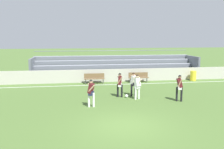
{
  "coord_description": "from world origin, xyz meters",
  "views": [
    {
      "loc": [
        -2.36,
        -10.91,
        4.12
      ],
      "look_at": [
        0.47,
        7.23,
        1.33
      ],
      "focal_mm": 39.92,
      "sensor_mm": 36.0,
      "label": 1
    }
  ],
  "objects_px": {
    "bench_centre_sideline": "(94,78)",
    "soccer_ball": "(127,96)",
    "player_dark_deep_cover": "(120,83)",
    "player_white_trailing_run": "(133,82)",
    "player_white_wide_left": "(137,85)",
    "player_dark_pressing_high": "(179,86)",
    "trash_bin": "(193,76)",
    "bench_far_right": "(138,76)",
    "bleacher_stand": "(116,66)",
    "player_dark_dropping_back": "(91,91)"
  },
  "relations": [
    {
      "from": "trash_bin",
      "to": "player_white_trailing_run",
      "type": "bearing_deg",
      "value": -144.06
    },
    {
      "from": "bench_centre_sideline",
      "to": "bench_far_right",
      "type": "bearing_deg",
      "value": 0.0
    },
    {
      "from": "bleacher_stand",
      "to": "soccer_ball",
      "type": "relative_size",
      "value": 76.96
    },
    {
      "from": "bleacher_stand",
      "to": "trash_bin",
      "type": "bearing_deg",
      "value": -27.23
    },
    {
      "from": "bleacher_stand",
      "to": "player_dark_dropping_back",
      "type": "bearing_deg",
      "value": -107.12
    },
    {
      "from": "trash_bin",
      "to": "bench_centre_sideline",
      "type": "bearing_deg",
      "value": -179.56
    },
    {
      "from": "bench_far_right",
      "to": "player_white_trailing_run",
      "type": "bearing_deg",
      "value": -108.66
    },
    {
      "from": "player_dark_deep_cover",
      "to": "soccer_ball",
      "type": "distance_m",
      "value": 1.01
    },
    {
      "from": "bleacher_stand",
      "to": "player_dark_pressing_high",
      "type": "distance_m",
      "value": 10.8
    },
    {
      "from": "player_white_trailing_run",
      "to": "player_dark_deep_cover",
      "type": "xyz_separation_m",
      "value": [
        -1.01,
        -0.2,
        0.01
      ]
    },
    {
      "from": "trash_bin",
      "to": "player_dark_pressing_high",
      "type": "distance_m",
      "value": 8.39
    },
    {
      "from": "bench_centre_sideline",
      "to": "player_dark_dropping_back",
      "type": "relative_size",
      "value": 1.1
    },
    {
      "from": "bench_centre_sideline",
      "to": "player_dark_pressing_high",
      "type": "relative_size",
      "value": 1.05
    },
    {
      "from": "bench_centre_sideline",
      "to": "bleacher_stand",
      "type": "bearing_deg",
      "value": 54.24
    },
    {
      "from": "player_white_trailing_run",
      "to": "soccer_ball",
      "type": "bearing_deg",
      "value": -143.33
    },
    {
      "from": "player_white_wide_left",
      "to": "player_dark_pressing_high",
      "type": "height_order",
      "value": "player_dark_pressing_high"
    },
    {
      "from": "bench_far_right",
      "to": "soccer_ball",
      "type": "bearing_deg",
      "value": -112.63
    },
    {
      "from": "player_white_wide_left",
      "to": "player_dark_pressing_high",
      "type": "relative_size",
      "value": 0.97
    },
    {
      "from": "player_dark_pressing_high",
      "to": "soccer_ball",
      "type": "xyz_separation_m",
      "value": [
        -3.13,
        1.48,
        -0.92
      ]
    },
    {
      "from": "bench_centre_sideline",
      "to": "player_dark_deep_cover",
      "type": "xyz_separation_m",
      "value": [
        1.31,
        -5.25,
        0.45
      ]
    },
    {
      "from": "bench_centre_sideline",
      "to": "player_dark_deep_cover",
      "type": "distance_m",
      "value": 5.43
    },
    {
      "from": "trash_bin",
      "to": "player_dark_deep_cover",
      "type": "distance_m",
      "value": 9.69
    },
    {
      "from": "player_white_trailing_run",
      "to": "soccer_ball",
      "type": "height_order",
      "value": "player_white_trailing_run"
    },
    {
      "from": "bench_far_right",
      "to": "player_white_wide_left",
      "type": "relative_size",
      "value": 1.08
    },
    {
      "from": "trash_bin",
      "to": "player_white_trailing_run",
      "type": "distance_m",
      "value": 8.75
    },
    {
      "from": "bleacher_stand",
      "to": "bench_centre_sideline",
      "type": "xyz_separation_m",
      "value": [
        -2.58,
        -3.58,
        -0.58
      ]
    },
    {
      "from": "player_dark_deep_cover",
      "to": "soccer_ball",
      "type": "relative_size",
      "value": 7.59
    },
    {
      "from": "player_dark_dropping_back",
      "to": "player_dark_deep_cover",
      "type": "relative_size",
      "value": 0.98
    },
    {
      "from": "soccer_ball",
      "to": "bleacher_stand",
      "type": "bearing_deg",
      "value": 84.73
    },
    {
      "from": "bench_centre_sideline",
      "to": "player_dark_dropping_back",
      "type": "distance_m",
      "value": 7.48
    },
    {
      "from": "trash_bin",
      "to": "player_dark_dropping_back",
      "type": "xyz_separation_m",
      "value": [
        -10.2,
        -7.5,
        0.51
      ]
    },
    {
      "from": "bench_centre_sideline",
      "to": "soccer_ball",
      "type": "bearing_deg",
      "value": -72.38
    },
    {
      "from": "bleacher_stand",
      "to": "player_dark_dropping_back",
      "type": "xyz_separation_m",
      "value": [
        -3.39,
        -11.01,
        -0.15
      ]
    },
    {
      "from": "player_white_wide_left",
      "to": "bleacher_stand",
      "type": "bearing_deg",
      "value": 88.62
    },
    {
      "from": "bench_far_right",
      "to": "player_white_trailing_run",
      "type": "distance_m",
      "value": 5.35
    },
    {
      "from": "player_white_wide_left",
      "to": "player_dark_dropping_back",
      "type": "bearing_deg",
      "value": -156.06
    },
    {
      "from": "player_white_wide_left",
      "to": "player_dark_deep_cover",
      "type": "bearing_deg",
      "value": 143.31
    },
    {
      "from": "bench_centre_sideline",
      "to": "player_white_wide_left",
      "type": "height_order",
      "value": "player_white_wide_left"
    },
    {
      "from": "player_dark_pressing_high",
      "to": "player_dark_dropping_back",
      "type": "bearing_deg",
      "value": -175.42
    },
    {
      "from": "player_white_wide_left",
      "to": "soccer_ball",
      "type": "relative_size",
      "value": 7.57
    },
    {
      "from": "bleacher_stand",
      "to": "player_dark_deep_cover",
      "type": "bearing_deg",
      "value": -98.15
    },
    {
      "from": "player_dark_deep_cover",
      "to": "soccer_ball",
      "type": "xyz_separation_m",
      "value": [
        0.43,
        -0.23,
        -0.88
      ]
    },
    {
      "from": "bench_centre_sideline",
      "to": "player_dark_dropping_back",
      "type": "bearing_deg",
      "value": -96.24
    },
    {
      "from": "trash_bin",
      "to": "player_dark_pressing_high",
      "type": "bearing_deg",
      "value": -122.68
    },
    {
      "from": "bench_far_right",
      "to": "player_white_wide_left",
      "type": "bearing_deg",
      "value": -105.6
    },
    {
      "from": "player_white_trailing_run",
      "to": "bench_far_right",
      "type": "bearing_deg",
      "value": 71.34
    },
    {
      "from": "trash_bin",
      "to": "player_dark_deep_cover",
      "type": "height_order",
      "value": "player_dark_deep_cover"
    },
    {
      "from": "player_white_trailing_run",
      "to": "player_dark_deep_cover",
      "type": "relative_size",
      "value": 0.99
    },
    {
      "from": "soccer_ball",
      "to": "player_dark_pressing_high",
      "type": "bearing_deg",
      "value": -25.36
    },
    {
      "from": "bench_centre_sideline",
      "to": "player_white_trailing_run",
      "type": "bearing_deg",
      "value": -65.31
    }
  ]
}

